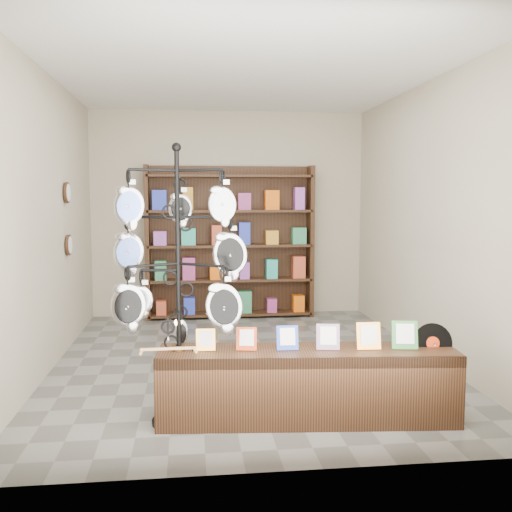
% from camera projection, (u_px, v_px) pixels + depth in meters
% --- Properties ---
extents(ground, '(5.00, 5.00, 0.00)m').
position_uv_depth(ground, '(246.00, 361.00, 6.12)').
color(ground, slate).
rests_on(ground, ground).
extents(room_envelope, '(5.00, 5.00, 5.00)m').
position_uv_depth(room_envelope, '(246.00, 187.00, 5.93)').
color(room_envelope, '#B5A991').
rests_on(room_envelope, ground).
extents(display_tree, '(1.10, 0.96, 2.15)m').
position_uv_depth(display_tree, '(178.00, 264.00, 4.31)').
color(display_tree, black).
rests_on(display_tree, ground).
extents(front_shelf, '(2.35, 0.67, 0.82)m').
position_uv_depth(front_shelf, '(307.00, 385.00, 4.45)').
color(front_shelf, black).
rests_on(front_shelf, ground).
extents(back_shelving, '(2.42, 0.36, 2.20)m').
position_uv_depth(back_shelving, '(230.00, 247.00, 8.28)').
color(back_shelving, black).
rests_on(back_shelving, ground).
extents(wall_clocks, '(0.03, 0.24, 0.84)m').
position_uv_depth(wall_clocks, '(68.00, 219.00, 6.53)').
color(wall_clocks, black).
rests_on(wall_clocks, ground).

